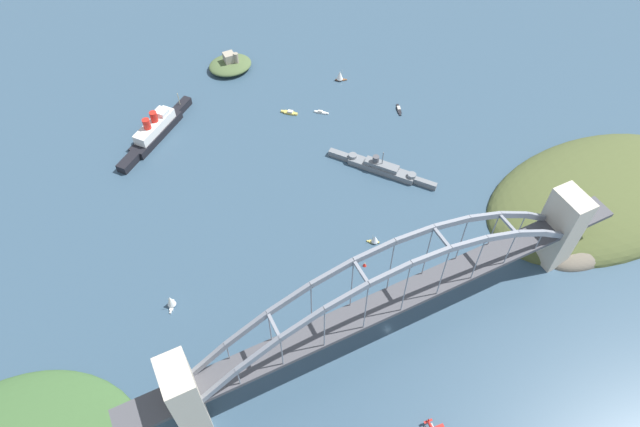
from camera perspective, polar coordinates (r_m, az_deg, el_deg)
name	(u,v)px	position (r m, az deg, el deg)	size (l,w,h in m)	color
ground_plane	(388,329)	(297.54, 7.02, -11.72)	(1400.00, 1400.00, 0.00)	#334C60
harbor_arch_bridge	(393,301)	(272.87, 7.59, -8.91)	(271.49, 19.86, 70.04)	beige
headland_east_shore	(600,199)	(389.49, 26.94, 1.39)	(163.80, 94.58, 30.83)	#4C562D
ocean_liner	(155,130)	(400.39, -16.65, 8.28)	(65.95, 55.64, 19.58)	black
naval_cruiser	(381,168)	(363.67, 6.28, 4.74)	(49.25, 61.35, 17.09)	slate
fort_island_mid_harbor	(230,64)	(451.75, -9.26, 14.97)	(33.60, 28.93, 14.86)	#4C6038
small_boat_0	(375,239)	(324.69, 5.68, -2.65)	(6.88, 5.88, 6.75)	gold
small_boat_1	(399,109)	(412.66, 8.15, 10.62)	(6.04, 12.41, 1.85)	black
small_boat_2	(340,75)	(434.49, 2.07, 14.08)	(8.54, 6.59, 9.63)	brown
small_boat_3	(321,112)	(405.99, 0.12, 10.43)	(9.03, 8.04, 2.05)	silver
small_boat_4	(290,112)	(406.08, -3.16, 10.39)	(10.40, 9.89, 2.60)	gold
small_boat_5	(171,301)	(308.66, -15.17, -8.74)	(6.24, 7.94, 9.73)	silver
channel_marker_buoy	(365,265)	(316.06, 4.64, -5.29)	(2.20, 2.20, 2.75)	red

